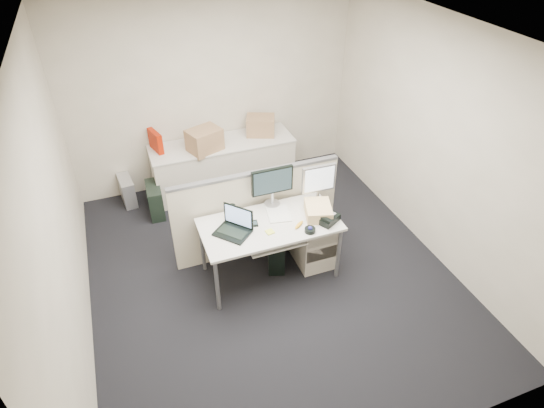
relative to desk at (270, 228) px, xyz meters
name	(u,v)px	position (x,y,z in m)	size (l,w,h in m)	color
floor	(270,272)	(0.00, 0.00, -0.67)	(4.00, 4.50, 0.01)	black
ceiling	(269,37)	(0.00, 0.00, 2.04)	(4.00, 4.50, 0.01)	white
wall_back	(213,93)	(0.00, 2.25, 0.69)	(4.00, 0.02, 2.70)	beige
wall_front	(394,356)	(0.00, -2.25, 0.69)	(4.00, 0.02, 2.70)	beige
wall_left	(55,218)	(-2.00, 0.00, 0.69)	(0.02, 4.50, 2.70)	beige
wall_right	(436,141)	(2.00, 0.00, 0.69)	(0.02, 4.50, 2.70)	beige
desk	(270,228)	(0.00, 0.00, 0.00)	(1.50, 0.75, 0.73)	beige
keyboard_tray	(276,241)	(0.00, -0.18, -0.04)	(0.62, 0.32, 0.02)	beige
drawer_pedestal	(312,238)	(0.55, 0.05, -0.34)	(0.40, 0.55, 0.65)	#B0A598
cubicle_partition	(257,213)	(0.00, 0.45, -0.11)	(2.00, 0.06, 1.10)	beige
back_counter	(223,166)	(0.00, 1.93, -0.30)	(2.00, 0.60, 0.72)	#B0A598
monitor_main	(272,187)	(0.15, 0.32, 0.30)	(0.48, 0.18, 0.48)	black
monitor_small	(318,185)	(0.65, 0.18, 0.30)	(0.39, 0.20, 0.48)	#B7B7BC
laptop	(232,224)	(-0.42, -0.02, 0.20)	(0.35, 0.27, 0.27)	black
trackball	(310,230)	(0.35, -0.28, 0.09)	(0.12, 0.12, 0.04)	black
desk_phone	(327,218)	(0.60, -0.18, 0.10)	(0.23, 0.19, 0.07)	black
paper_stack	(279,214)	(0.15, 0.12, 0.07)	(0.24, 0.31, 0.01)	silver
sticky_pad	(270,232)	(-0.05, -0.14, 0.07)	(0.08, 0.08, 0.01)	#DBE243
travel_mug	(232,213)	(-0.35, 0.22, 0.15)	(0.08, 0.08, 0.17)	black
banana	(299,225)	(0.28, -0.15, 0.08)	(0.16, 0.04, 0.04)	gold
cellphone	(255,223)	(-0.15, 0.05, 0.07)	(0.06, 0.11, 0.01)	black
manila_folders	(318,211)	(0.55, -0.05, 0.13)	(0.27, 0.35, 0.13)	tan
keyboard	(270,238)	(-0.05, -0.14, -0.02)	(0.50, 0.18, 0.03)	black
pc_tower_desk	(276,249)	(0.12, 0.13, -0.45)	(0.18, 0.46, 0.43)	black
pc_tower_spare_dark	(155,200)	(-1.05, 1.63, -0.45)	(0.19, 0.46, 0.43)	black
pc_tower_spare_silver	(127,191)	(-1.38, 2.03, -0.47)	(0.16, 0.41, 0.38)	#B7B7BC
cardboard_box_left	(205,141)	(-0.26, 1.81, 0.22)	(0.43, 0.32, 0.32)	olive
cardboard_box_right	(261,126)	(0.60, 1.99, 0.20)	(0.39, 0.31, 0.28)	olive
red_binder	(156,142)	(-0.88, 2.03, 0.21)	(0.07, 0.32, 0.30)	#991701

